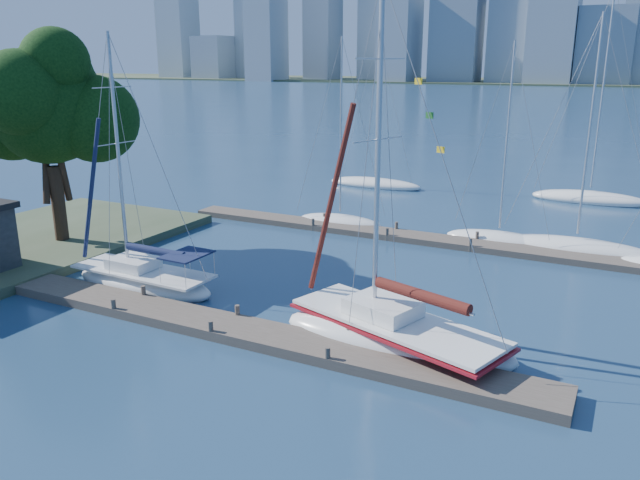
% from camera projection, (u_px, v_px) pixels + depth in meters
% --- Properties ---
extents(ground, '(700.00, 700.00, 0.00)m').
position_uv_depth(ground, '(225.00, 332.00, 24.79)').
color(ground, navy).
rests_on(ground, ground).
extents(near_dock, '(26.00, 2.00, 0.40)m').
position_uv_depth(near_dock, '(225.00, 327.00, 24.74)').
color(near_dock, '#4B4137').
rests_on(near_dock, ground).
extents(far_dock, '(30.00, 1.80, 0.36)m').
position_uv_depth(far_dock, '(407.00, 236.00, 37.57)').
color(far_dock, '#4B4137').
rests_on(far_dock, ground).
extents(shore, '(12.00, 22.00, 0.50)m').
position_uv_depth(shore, '(5.00, 250.00, 34.71)').
color(shore, '#38472D').
rests_on(shore, ground).
extents(far_shore, '(800.00, 100.00, 1.50)m').
position_uv_depth(far_shore, '(615.00, 83.00, 298.75)').
color(far_shore, '#38472D').
rests_on(far_shore, ground).
extents(tree, '(8.92, 8.15, 12.08)m').
position_uv_depth(tree, '(47.00, 103.00, 33.64)').
color(tree, black).
rests_on(tree, ground).
extents(sailboat_navy, '(7.73, 2.68, 12.15)m').
position_uv_depth(sailboat_navy, '(142.00, 268.00, 29.30)').
color(sailboat_navy, white).
rests_on(sailboat_navy, ground).
extents(sailboat_maroon, '(9.57, 5.63, 13.72)m').
position_uv_depth(sailboat_maroon, '(395.00, 321.00, 23.29)').
color(sailboat_maroon, white).
rests_on(sailboat_maroon, ground).
extents(bg_boat_1, '(6.16, 3.46, 12.14)m').
position_uv_depth(bg_boat_1, '(340.00, 221.00, 40.85)').
color(bg_boat_1, white).
rests_on(bg_boat_1, ground).
extents(bg_boat_3, '(6.56, 4.06, 11.76)m').
position_uv_depth(bg_boat_3, '(499.00, 239.00, 36.78)').
color(bg_boat_3, white).
rests_on(bg_boat_3, ground).
extents(bg_boat_4, '(8.69, 3.93, 13.16)m').
position_uv_depth(bg_boat_4, '(576.00, 248.00, 35.00)').
color(bg_boat_4, white).
rests_on(bg_boat_4, ground).
extents(bg_boat_6, '(8.47, 5.24, 12.70)m').
position_uv_depth(bg_boat_6, '(375.00, 184.00, 53.37)').
color(bg_boat_6, white).
rests_on(bg_boat_6, ground).
extents(bg_boat_7, '(8.76, 5.58, 15.87)m').
position_uv_depth(bg_boat_7, '(590.00, 198.00, 47.53)').
color(bg_boat_7, white).
rests_on(bg_boat_7, ground).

